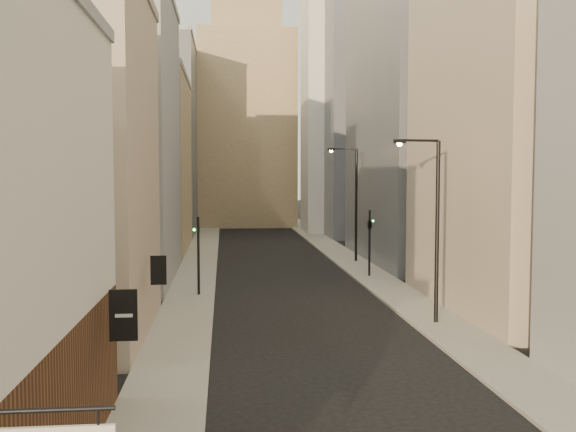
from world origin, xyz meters
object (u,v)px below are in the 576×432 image
object	(u,v)px
clock_tower	(246,107)
streetlamp_far	(353,197)
traffic_light_left	(198,243)
traffic_light_right	(370,227)
white_tower	(335,89)
streetlamp_mid	(433,220)

from	to	relation	value
clock_tower	streetlamp_far	bearing A→B (deg)	-79.76
traffic_light_left	traffic_light_right	distance (m)	13.75
white_tower	traffic_light_right	size ratio (longest dim) A/B	8.30
traffic_light_right	streetlamp_mid	bearing A→B (deg)	98.22
clock_tower	traffic_light_right	world-z (taller)	clock_tower
streetlamp_mid	traffic_light_right	bearing A→B (deg)	82.52
traffic_light_right	traffic_light_left	bearing A→B (deg)	35.94
white_tower	streetlamp_far	size ratio (longest dim) A/B	4.20
streetlamp_far	traffic_light_right	distance (m)	8.24
streetlamp_mid	traffic_light_right	world-z (taller)	streetlamp_mid
clock_tower	streetlamp_mid	xyz separation A→B (m)	(7.05, -65.42, -12.28)
clock_tower	streetlamp_mid	world-z (taller)	clock_tower
white_tower	traffic_light_right	bearing A→B (deg)	-95.83
white_tower	traffic_light_left	size ratio (longest dim) A/B	8.30
clock_tower	white_tower	xyz separation A→B (m)	(11.00, -14.00, 0.97)
traffic_light_right	streetlamp_far	bearing A→B (deg)	-83.77
streetlamp_far	traffic_light_right	bearing A→B (deg)	-75.34
white_tower	streetlamp_far	world-z (taller)	white_tower
clock_tower	streetlamp_far	xyz separation A→B (m)	(7.67, -42.48, -11.99)
traffic_light_right	white_tower	bearing A→B (deg)	-86.75
white_tower	streetlamp_mid	xyz separation A→B (m)	(-3.95, -51.42, -13.25)
streetlamp_far	traffic_light_left	world-z (taller)	streetlamp_far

